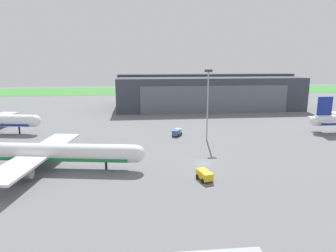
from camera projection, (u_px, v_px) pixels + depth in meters
ground_plane at (203, 163)px, 77.68m from camera, size 440.00×440.00×0.00m
grass_field_strip at (157, 91)px, 248.03m from camera, size 440.00×56.00×0.08m
maintenance_hangar at (206, 91)px, 165.25m from camera, size 92.92×40.83×17.54m
airliner_near_right at (41, 153)px, 73.25m from camera, size 48.70×38.11×13.36m
ops_van at (177, 132)px, 104.65m from camera, size 3.83×4.83×2.19m
baggage_tug at (204, 175)px, 66.64m from camera, size 3.35×4.77×2.11m
apron_light_mast at (208, 100)px, 96.50m from camera, size 2.40×0.50×22.39m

